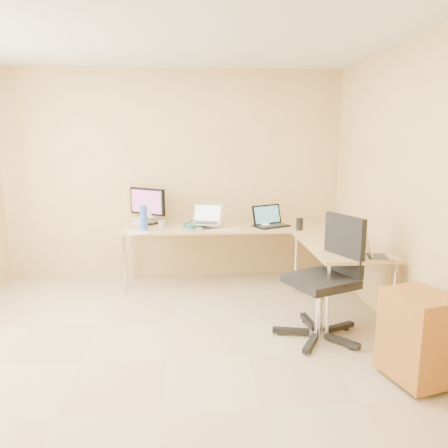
{
  "coord_description": "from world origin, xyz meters",
  "views": [
    {
      "loc": [
        0.23,
        -3.32,
        1.77
      ],
      "look_at": [
        0.55,
        1.1,
        0.9
      ],
      "focal_mm": 35.28,
      "sensor_mm": 36.0,
      "label": 1
    }
  ],
  "objects": [
    {
      "name": "floor",
      "position": [
        0.0,
        0.0,
        0.0
      ],
      "size": [
        4.5,
        4.5,
        0.0
      ],
      "primitive_type": "plane",
      "color": "#C3B38E",
      "rests_on": "ground"
    },
    {
      "name": "ceiling",
      "position": [
        0.0,
        0.0,
        2.6
      ],
      "size": [
        4.5,
        4.5,
        0.0
      ],
      "primitive_type": "plane",
      "rotation": [
        3.14,
        0.0,
        0.0
      ],
      "color": "white",
      "rests_on": "ground"
    },
    {
      "name": "wall_back",
      "position": [
        0.0,
        2.25,
        1.3
      ],
      "size": [
        4.5,
        0.0,
        4.5
      ],
      "primitive_type": "plane",
      "rotation": [
        1.57,
        0.0,
        0.0
      ],
      "color": "tan",
      "rests_on": "ground"
    },
    {
      "name": "wall_front",
      "position": [
        0.0,
        -2.25,
        1.3
      ],
      "size": [
        4.5,
        0.0,
        4.5
      ],
      "primitive_type": "plane",
      "rotation": [
        -1.57,
        0.0,
        0.0
      ],
      "color": "tan",
      "rests_on": "ground"
    },
    {
      "name": "wall_right",
      "position": [
        2.1,
        0.0,
        1.3
      ],
      "size": [
        0.0,
        4.5,
        4.5
      ],
      "primitive_type": "plane",
      "rotation": [
        1.57,
        0.0,
        -1.57
      ],
      "color": "tan",
      "rests_on": "ground"
    },
    {
      "name": "desk_main",
      "position": [
        0.72,
        1.85,
        0.36
      ],
      "size": [
        2.65,
        0.7,
        0.73
      ],
      "primitive_type": "cube",
      "color": "tan",
      "rests_on": "ground"
    },
    {
      "name": "desk_return",
      "position": [
        1.7,
        0.85,
        0.36
      ],
      "size": [
        0.7,
        1.3,
        0.73
      ],
      "primitive_type": "cube",
      "color": "tan",
      "rests_on": "ground"
    },
    {
      "name": "monitor",
      "position": [
        -0.32,
        2.05,
        0.95
      ],
      "size": [
        0.52,
        0.44,
        0.44
      ],
      "primitive_type": "cube",
      "rotation": [
        0.0,
        0.0,
        -0.62
      ],
      "color": "black",
      "rests_on": "desk_main"
    },
    {
      "name": "book_stack",
      "position": [
        0.28,
        1.83,
        0.76
      ],
      "size": [
        0.34,
        0.38,
        0.05
      ],
      "primitive_type": "cube",
      "rotation": [
        0.0,
        0.0,
        -0.39
      ],
      "color": "#195957",
      "rests_on": "desk_main"
    },
    {
      "name": "laptop_center",
      "position": [
        0.38,
        1.7,
        0.9
      ],
      "size": [
        0.41,
        0.35,
        0.22
      ],
      "primitive_type": "cube",
      "rotation": [
        0.0,
        0.0,
        -0.29
      ],
      "color": "#BEBEBE",
      "rests_on": "desk_main"
    },
    {
      "name": "laptop_black",
      "position": [
        1.16,
        1.77,
        0.86
      ],
      "size": [
        0.49,
        0.44,
        0.25
      ],
      "primitive_type": "cube",
      "rotation": [
        0.0,
        0.0,
        0.47
      ],
      "color": "black",
      "rests_on": "desk_main"
    },
    {
      "name": "keyboard",
      "position": [
        0.57,
        1.57,
        0.74
      ],
      "size": [
        0.38,
        0.21,
        0.02
      ],
      "primitive_type": "cube",
      "rotation": [
        0.0,
        0.0,
        0.31
      ],
      "color": "silver",
      "rests_on": "desk_main"
    },
    {
      "name": "mouse",
      "position": [
        1.1,
        1.78,
        0.75
      ],
      "size": [
        0.13,
        0.1,
        0.04
      ],
      "primitive_type": "ellipsoid",
      "rotation": [
        0.0,
        0.0,
        0.29
      ],
      "color": "white",
      "rests_on": "desk_main"
    },
    {
      "name": "mug",
      "position": [
        -0.13,
        1.77,
        0.77
      ],
      "size": [
        0.11,
        0.11,
        0.09
      ],
      "primitive_type": "imported",
      "rotation": [
        0.0,
        0.0,
        0.24
      ],
      "color": "beige",
      "rests_on": "desk_main"
    },
    {
      "name": "cd_stack",
      "position": [
        0.32,
        1.69,
        0.74
      ],
      "size": [
        0.14,
        0.14,
        0.03
      ],
      "primitive_type": "cylinder",
      "rotation": [
        0.0,
        0.0,
        -0.23
      ],
      "color": "#A9ABBA",
      "rests_on": "desk_main"
    },
    {
      "name": "water_bottle",
      "position": [
        -0.33,
        1.65,
        0.87
      ],
      "size": [
        0.1,
        0.1,
        0.29
      ],
      "primitive_type": "cylinder",
      "rotation": [
        0.0,
        0.0,
        0.22
      ],
      "color": "#2E53AE",
      "rests_on": "desk_main"
    },
    {
      "name": "papers",
      "position": [
        -0.4,
        1.55,
        0.73
      ],
      "size": [
        0.29,
        0.35,
        0.01
      ],
      "primitive_type": "cube",
      "rotation": [
        0.0,
        0.0,
        0.35
      ],
      "color": "white",
      "rests_on": "desk_main"
    },
    {
      "name": "white_box",
      "position": [
        -0.4,
        2.05,
        0.77
      ],
      "size": [
        0.23,
        0.19,
        0.07
      ],
      "primitive_type": "cube",
      "rotation": [
        0.0,
        0.0,
        -0.25
      ],
      "color": "beige",
      "rests_on": "desk_main"
    },
    {
      "name": "desk_fan",
      "position": [
        -0.28,
        2.05,
        0.85
      ],
      "size": [
        0.23,
        0.23,
        0.25
      ],
      "primitive_type": "cylinder",
      "rotation": [
        0.0,
        0.0,
        0.23
      ],
      "color": "silver",
      "rests_on": "desk_main"
    },
    {
      "name": "black_cup",
      "position": [
        1.45,
        1.55,
        0.8
      ],
      "size": [
        0.08,
        0.08,
        0.14
      ],
      "primitive_type": "cylinder",
      "rotation": [
        0.0,
        0.0,
        0.05
      ],
      "color": "black",
      "rests_on": "desk_main"
    },
    {
      "name": "laptop_return",
      "position": [
        1.85,
        0.32,
        0.83
      ],
      "size": [
        0.32,
        0.27,
        0.19
      ],
      "primitive_type": "cube",
      "rotation": [
        0.0,
        0.0,
        1.39
      ],
      "color": "silver",
      "rests_on": "desk_return"
    },
    {
      "name": "office_chair",
      "position": [
        1.35,
        0.32,
        0.5
      ],
      "size": [
        0.87,
        0.87,
        1.11
      ],
      "primitive_type": "cube",
      "rotation": [
        0.0,
        0.0,
        0.41
      ],
      "color": "black",
      "rests_on": "ground"
    },
    {
      "name": "cabinet",
      "position": [
        1.85,
        -0.46,
        0.36
      ],
      "size": [
        0.48,
        0.54,
        0.64
      ],
      "primitive_type": "cube",
      "rotation": [
        0.0,
        0.0,
        0.25
      ],
      "color": "brown",
      "rests_on": "ground"
    }
  ]
}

